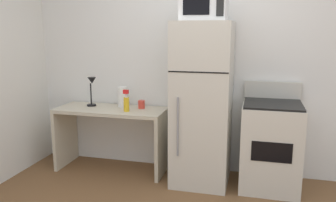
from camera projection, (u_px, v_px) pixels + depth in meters
The scene contains 9 objects.
wall_back_white at pixel (212, 61), 3.98m from camera, with size 5.00×0.10×2.60m, color white.
desk at pixel (112, 126), 4.10m from camera, with size 1.29×0.52×0.75m.
desk_lamp at pixel (92, 87), 4.13m from camera, with size 0.14×0.12×0.35m.
paper_towel_roll at pixel (122, 97), 4.12m from camera, with size 0.11×0.11×0.24m, color white.
coffee_mug at pixel (141, 104), 4.05m from camera, with size 0.08×0.08×0.10m, color #D83F33.
spray_bottle at pixel (126, 103), 3.89m from camera, with size 0.06×0.06×0.25m.
refrigerator at pixel (202, 104), 3.70m from camera, with size 0.60×0.67×1.74m.
microwave at pixel (204, 8), 3.48m from camera, with size 0.46×0.35×0.26m.
oven_range at pixel (270, 145), 3.63m from camera, with size 0.60×0.61×1.10m.
Camera 1 is at (0.51, -2.29, 1.65)m, focal length 36.93 mm.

